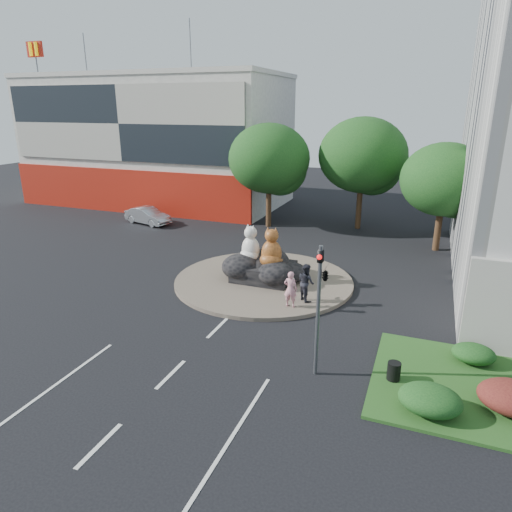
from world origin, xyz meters
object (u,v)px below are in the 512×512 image
Objects in this scene: kitten_calico at (235,272)px; pedestrian_dark at (306,282)px; pedestrian_pink at (291,289)px; cat_tabby at (272,247)px; parked_car at (148,216)px; kitten_white at (291,279)px; litter_bin at (394,371)px; cat_white at (251,243)px.

pedestrian_dark reaches higher than kitten_calico.
cat_tabby is at bearing -55.45° from pedestrian_pink.
parked_car is (-16.72, 11.03, -0.46)m from pedestrian_dark.
parked_car is at bearing 11.07° from pedestrian_dark.
litter_bin is at bearing -56.08° from kitten_white.
pedestrian_pink is 0.43× the size of parked_car.
parked_car is at bearing 141.34° from kitten_white.
cat_white reaches higher than pedestrian_dark.
kitten_white is 0.47× the size of pedestrian_dark.
pedestrian_pink is (3.89, -2.24, 0.44)m from kitten_calico.
kitten_white is at bearing -27.43° from cat_tabby.
pedestrian_dark is at bearing 3.78° from kitten_calico.
kitten_white is at bearing -73.70° from pedestrian_pink.
cat_tabby is at bearing 152.91° from kitten_white.
parked_car is (-12.86, 8.82, -1.46)m from cat_white.
pedestrian_pink reaches higher than kitten_calico.
parked_car is at bearing 142.39° from litter_bin.
pedestrian_dark is 20.04m from parked_car.
cat_white is 2.38× the size of kitten_white.
cat_white is 0.50× the size of parked_car.
cat_tabby reaches higher than pedestrian_pink.
kitten_white is (2.65, -0.81, -1.52)m from cat_white.
litter_bin is at bearing 175.31° from pedestrian_dark.
cat_white is 2.29× the size of kitten_calico.
pedestrian_pink is (3.36, -3.23, -1.06)m from cat_white.
cat_tabby is 2.44× the size of kitten_white.
litter_bin is (9.16, -6.76, -0.21)m from kitten_calico.
cat_white is at bearing 156.25° from kitten_white.
litter_bin is at bearing 139.46° from pedestrian_pink.
cat_tabby reaches higher than kitten_white.
cat_white is at bearing -43.87° from pedestrian_pink.
parked_car is at bearing 160.93° from kitten_calico.
parked_car is at bearing 169.01° from cat_white.
kitten_calico reaches higher than litter_bin.
pedestrian_dark is (4.38, -1.23, 0.49)m from kitten_calico.
kitten_calico is at bearing -114.20° from parked_car.
pedestrian_dark reaches higher than litter_bin.
kitten_white is at bearing -107.53° from parked_car.
cat_tabby reaches higher than pedestrian_dark.
cat_white is 11.72m from litter_bin.
kitten_white reaches higher than litter_bin.
kitten_white is 1.33× the size of litter_bin.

